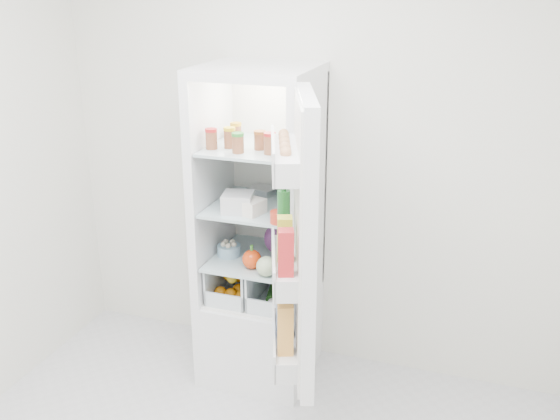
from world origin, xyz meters
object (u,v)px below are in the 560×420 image
at_px(mushroom_bowl, 229,250).
at_px(fridge_door, 298,247).
at_px(refrigerator, 263,265).
at_px(red_cabbage, 281,238).

height_order(mushroom_bowl, fridge_door, fridge_door).
bearing_deg(refrigerator, fridge_door, -56.83).
bearing_deg(refrigerator, mushroom_bowl, -148.93).
xyz_separation_m(red_cabbage, mushroom_bowl, (-0.27, -0.12, -0.06)).
height_order(red_cabbage, fridge_door, fridge_door).
relative_size(refrigerator, fridge_door, 1.38).
height_order(refrigerator, fridge_door, refrigerator).
relative_size(red_cabbage, fridge_door, 0.14).
relative_size(refrigerator, red_cabbage, 9.71).
distance_m(red_cabbage, mushroom_bowl, 0.30).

